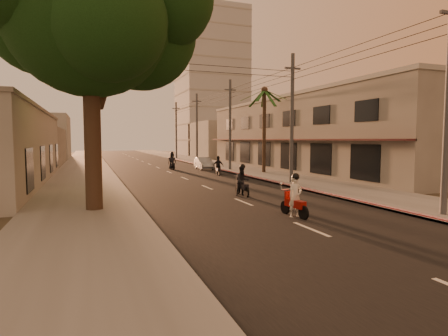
{
  "coord_description": "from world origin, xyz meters",
  "views": [
    {
      "loc": [
        -7.22,
        -14.95,
        3.13
      ],
      "look_at": [
        0.46,
        6.07,
        1.4
      ],
      "focal_mm": 30.0,
      "sensor_mm": 36.0,
      "label": 1
    }
  ],
  "objects": [
    {
      "name": "shophouse_row",
      "position": [
        13.95,
        18.0,
        3.65
      ],
      "size": [
        8.8,
        34.2,
        7.3
      ],
      "color": "gray",
      "rests_on": "ground"
    },
    {
      "name": "road",
      "position": [
        0.0,
        20.0,
        0.01
      ],
      "size": [
        10.0,
        140.0,
        0.02
      ],
      "primitive_type": "cube",
      "color": "black",
      "rests_on": "ground"
    },
    {
      "name": "filler_left_far",
      "position": [
        -14.0,
        52.0,
        3.5
      ],
      "size": [
        8.0,
        14.0,
        7.0
      ],
      "primitive_type": "cube",
      "color": "#A6A096",
      "rests_on": "ground"
    },
    {
      "name": "filler_right",
      "position": [
        14.0,
        45.0,
        3.0
      ],
      "size": [
        8.0,
        14.0,
        6.0
      ],
      "primitive_type": "cube",
      "color": "#A6A096",
      "rests_on": "ground"
    },
    {
      "name": "filler_left_near",
      "position": [
        -14.0,
        34.0,
        2.2
      ],
      "size": [
        8.0,
        14.0,
        4.4
      ],
      "primitive_type": "cube",
      "color": "#A6A096",
      "rests_on": "ground"
    },
    {
      "name": "distant_tower",
      "position": [
        16.0,
        56.0,
        14.0
      ],
      "size": [
        12.1,
        12.1,
        28.0
      ],
      "color": "#B7B5B2",
      "rests_on": "ground"
    },
    {
      "name": "palm_tree",
      "position": [
        8.0,
        16.0,
        7.15
      ],
      "size": [
        5.0,
        5.0,
        8.2
      ],
      "color": "black",
      "rests_on": "ground"
    },
    {
      "name": "curb_stripe",
      "position": [
        5.1,
        15.0,
        0.1
      ],
      "size": [
        0.2,
        60.0,
        0.2
      ],
      "primitive_type": "cube",
      "color": "red",
      "rests_on": "ground"
    },
    {
      "name": "scooter_red",
      "position": [
        0.55,
        -1.98,
        0.79
      ],
      "size": [
        0.73,
        1.82,
        1.79
      ],
      "rotation": [
        0.0,
        0.0,
        0.08
      ],
      "color": "black",
      "rests_on": "ground"
    },
    {
      "name": "sidewalk_left",
      "position": [
        -7.5,
        20.0,
        0.06
      ],
      "size": [
        5.0,
        140.0,
        0.12
      ],
      "primitive_type": "cube",
      "color": "slate",
      "rests_on": "ground"
    },
    {
      "name": "scooter_far_a",
      "position": [
        0.94,
        22.94,
        0.83
      ],
      "size": [
        0.87,
        1.89,
        1.86
      ],
      "rotation": [
        0.0,
        0.0,
        0.01
      ],
      "color": "black",
      "rests_on": "ground"
    },
    {
      "name": "ground",
      "position": [
        0.0,
        0.0,
        0.0
      ],
      "size": [
        160.0,
        160.0,
        0.0
      ],
      "primitive_type": "plane",
      "color": "#383023",
      "rests_on": "ground"
    },
    {
      "name": "sidewalk_right",
      "position": [
        7.5,
        20.0,
        0.06
      ],
      "size": [
        5.0,
        140.0,
        0.12
      ],
      "primitive_type": "cube",
      "color": "slate",
      "rests_on": "ground"
    },
    {
      "name": "scooter_mid_b",
      "position": [
        3.39,
        15.57,
        0.76
      ],
      "size": [
        1.06,
        1.71,
        1.69
      ],
      "rotation": [
        0.0,
        0.0,
        -0.16
      ],
      "color": "black",
      "rests_on": "ground"
    },
    {
      "name": "utility_poles",
      "position": [
        6.2,
        20.0,
        6.54
      ],
      "size": [
        1.2,
        48.26,
        9.0
      ],
      "color": "#38383A",
      "rests_on": "ground"
    },
    {
      "name": "scooter_mid_a",
      "position": [
        0.77,
        3.94,
        0.8
      ],
      "size": [
        0.82,
        1.81,
        1.78
      ],
      "rotation": [
        0.0,
        0.0,
        -0.0
      ],
      "color": "black",
      "rests_on": "ground"
    },
    {
      "name": "parked_car",
      "position": [
        4.08,
        21.99,
        0.63
      ],
      "size": [
        1.8,
        4.0,
        1.26
      ],
      "primitive_type": "imported",
      "rotation": [
        0.0,
        0.0,
        -0.06
      ],
      "color": "gray",
      "rests_on": "ground"
    },
    {
      "name": "broadleaf_tree",
      "position": [
        -6.61,
        2.14,
        8.48
      ],
      "size": [
        9.6,
        8.7,
        12.1
      ],
      "color": "black",
      "rests_on": "ground"
    }
  ]
}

